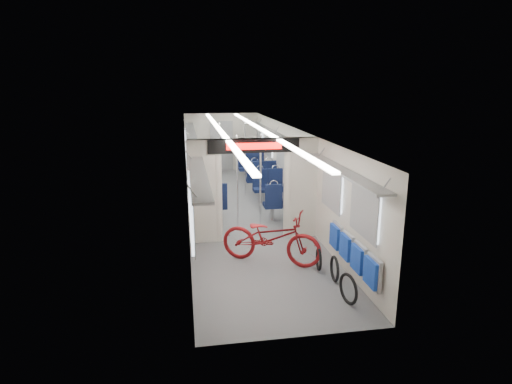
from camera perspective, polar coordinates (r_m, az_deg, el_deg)
carriage at (r=11.16m, az=-1.79°, el=4.19°), size 12.00×12.02×2.31m
bicycle at (r=8.43m, az=2.00°, el=-6.06°), size 2.11×1.58×1.06m
flip_bench at (r=7.76m, az=12.74°, el=-7.89°), size 0.12×2.10×0.51m
bike_hoop_a at (r=7.21m, az=12.19°, el=-12.68°), size 0.15×0.52×0.52m
bike_hoop_b at (r=7.91m, az=10.43°, el=-10.20°), size 0.08×0.48×0.48m
bike_hoop_c at (r=8.31m, az=8.36°, el=-9.02°), size 0.11×0.44×0.44m
seat_bay_near_left at (r=11.84m, az=-6.63°, el=0.05°), size 0.94×2.22×1.14m
seat_bay_near_right at (r=11.86m, az=2.49°, el=0.07°), size 0.91×2.08×1.10m
seat_bay_far_left at (r=15.16m, az=-7.34°, el=3.12°), size 0.91×2.08×1.10m
seat_bay_far_right at (r=14.81m, az=0.00°, el=3.09°), size 0.96×2.31×1.17m
stanchion_near_left at (r=10.18m, az=-2.50°, el=1.17°), size 0.04×0.04×2.30m
stanchion_near_right at (r=10.42m, az=0.60°, el=1.49°), size 0.05×0.05×2.30m
stanchion_far_left at (r=13.20m, az=-4.75°, el=4.19°), size 0.04×0.04×2.30m
stanchion_far_right at (r=13.35m, az=-1.46°, el=4.35°), size 0.04×0.04×2.30m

